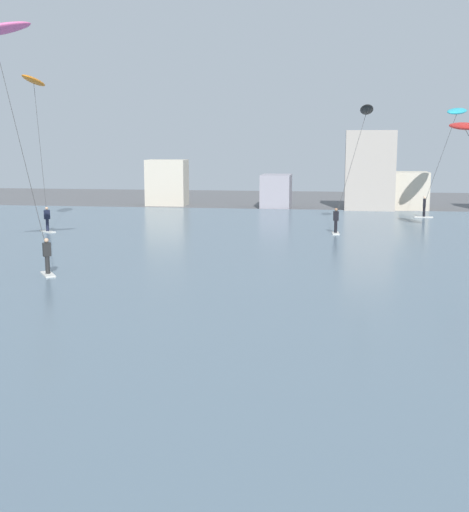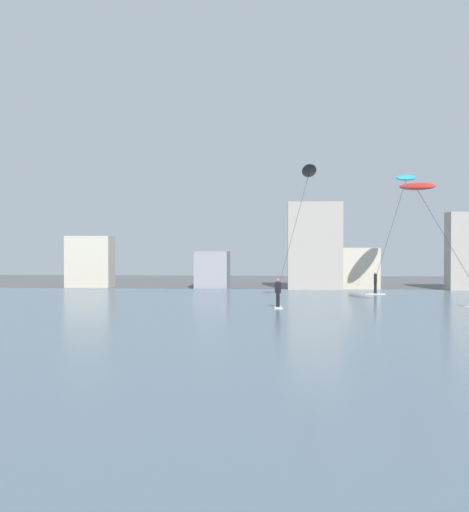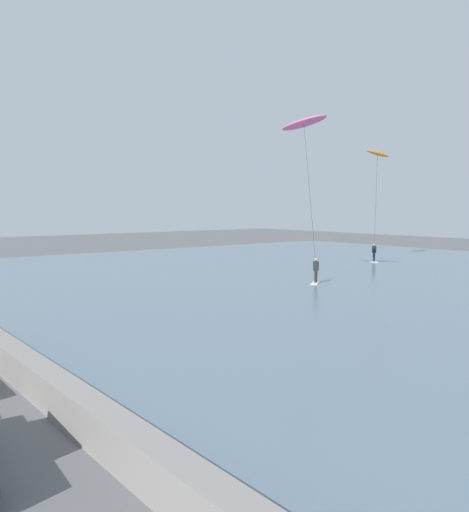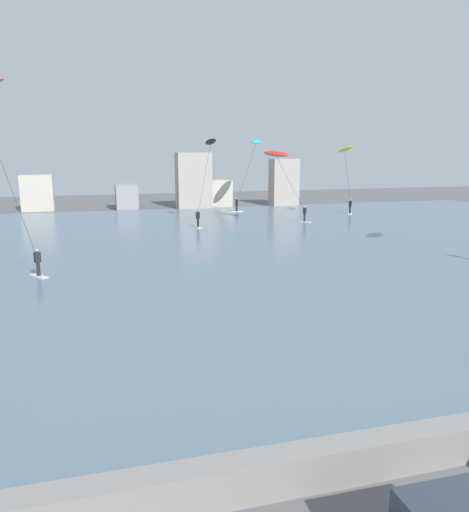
% 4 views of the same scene
% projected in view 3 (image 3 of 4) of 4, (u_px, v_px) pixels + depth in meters
% --- Properties ---
extents(seawall_barrier, '(60.00, 0.70, 0.92)m').
position_uv_depth(seawall_barrier, '(60.00, 395.00, 13.42)').
color(seawall_barrier, gray).
rests_on(seawall_barrier, ground).
extents(kitesurfer_orange, '(2.95, 4.48, 10.32)m').
position_uv_depth(kitesurfer_orange, '(377.00, 160.00, 49.85)').
color(kitesurfer_orange, silver).
rests_on(kitesurfer_orange, water_bay).
extents(kitesurfer_pink, '(5.09, 3.35, 11.38)m').
position_uv_depth(kitesurfer_pink, '(305.00, 135.00, 37.23)').
color(kitesurfer_pink, silver).
rests_on(kitesurfer_pink, water_bay).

